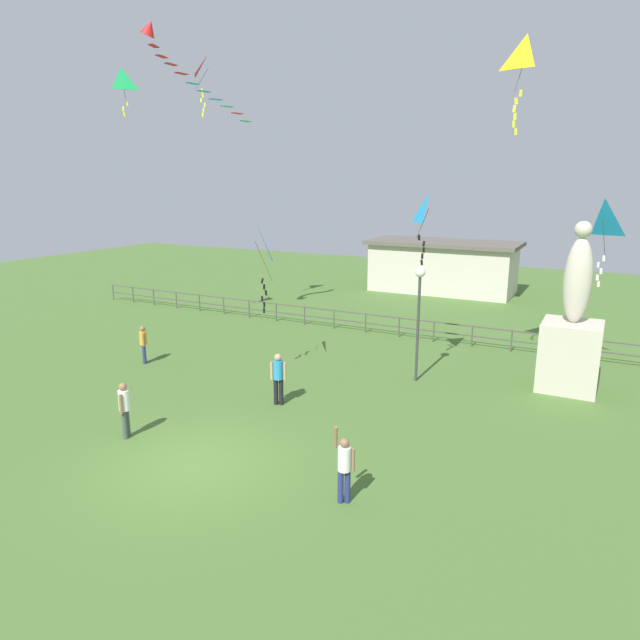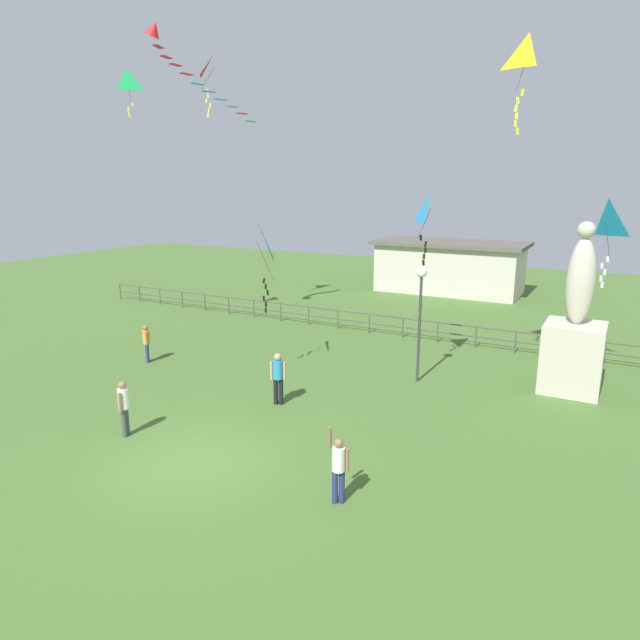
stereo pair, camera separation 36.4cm
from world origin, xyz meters
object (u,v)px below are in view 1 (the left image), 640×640
at_px(kite_2, 525,60).
at_px(kite_4, 208,71).
at_px(person_3, 143,342).
at_px(kite_1, 122,82).
at_px(lamppost, 419,298).
at_px(kite_0, 428,211).
at_px(streamer_kite, 160,40).
at_px(person_0, 124,406).
at_px(kite_3, 602,223).
at_px(person_1, 344,465).
at_px(kite_5, 255,244).
at_px(person_2, 278,376).
at_px(statue_monument, 571,341).

relative_size(kite_2, kite_4, 1.05).
relative_size(person_3, kite_2, 0.54).
height_order(kite_1, kite_4, kite_4).
relative_size(lamppost, kite_2, 1.47).
distance_m(kite_0, kite_2, 5.39).
bearing_deg(kite_4, kite_1, -103.98).
distance_m(kite_1, streamer_kite, 2.49).
bearing_deg(lamppost, person_0, -124.76).
height_order(lamppost, kite_4, kite_4).
distance_m(person_3, kite_0, 12.04).
bearing_deg(kite_3, person_3, -161.49).
xyz_separation_m(person_1, kite_1, (-14.37, 8.34, 10.21)).
xyz_separation_m(person_0, kite_1, (-7.50, 8.16, 10.19)).
bearing_deg(kite_0, kite_1, -176.95).
bearing_deg(kite_1, kite_5, -13.72).
distance_m(kite_2, kite_3, 5.86).
bearing_deg(kite_4, person_0, -62.97).
distance_m(person_0, kite_2, 15.53).
bearing_deg(person_2, statue_monument, 35.95).
relative_size(statue_monument, kite_0, 2.33).
bearing_deg(kite_0, lamppost, -92.18).
distance_m(person_1, streamer_kite, 19.01).
relative_size(kite_3, kite_4, 1.08).
bearing_deg(person_1, kite_3, 67.85).
xyz_separation_m(person_0, kite_4, (-6.41, 12.56, 11.23)).
bearing_deg(person_0, person_1, -1.44).
distance_m(kite_5, streamer_kite, 9.84).
height_order(lamppost, kite_3, kite_3).
distance_m(person_3, kite_3, 17.23).
xyz_separation_m(person_2, kite_1, (-10.03, 4.10, 10.14)).
bearing_deg(kite_2, person_0, -135.34).
bearing_deg(kite_5, statue_monument, 19.73).
distance_m(person_0, kite_4, 18.03).
xyz_separation_m(person_1, kite_2, (1.79, 8.73, 9.67)).
height_order(person_0, person_3, person_0).
xyz_separation_m(kite_3, streamer_kite, (-16.70, -2.13, 6.87)).
relative_size(person_0, person_3, 1.07).
xyz_separation_m(lamppost, person_1, (1.10, -8.48, -2.13)).
bearing_deg(kite_5, kite_4, 136.78).
xyz_separation_m(person_2, person_3, (-7.00, 1.20, -0.11)).
relative_size(statue_monument, person_1, 3.15).
relative_size(lamppost, kite_0, 1.67).
bearing_deg(person_0, lamppost, 55.24).
xyz_separation_m(person_0, person_1, (6.87, -0.17, -0.02)).
bearing_deg(kite_4, kite_5, -43.22).
bearing_deg(kite_1, person_3, -43.73).
xyz_separation_m(person_0, person_2, (2.53, 4.07, 0.05)).
bearing_deg(kite_5, kite_2, 15.36).
height_order(kite_0, kite_4, kite_4).
height_order(statue_monument, person_1, statue_monument).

